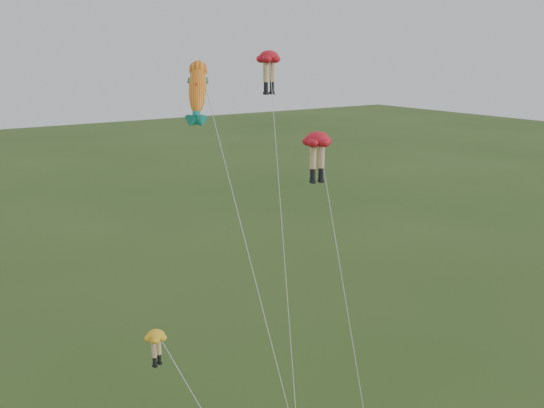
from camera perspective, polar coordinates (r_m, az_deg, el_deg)
legs_kite_red_high at (r=38.54m, az=-0.26°, el=13.01°), size 9.23×15.90×19.76m
legs_kite_red_mid at (r=29.77m, az=4.37°, el=5.33°), size 2.15×7.32×15.92m
legs_kite_yellow at (r=24.95m, az=-10.17°, el=-13.46°), size 3.60×7.00×9.03m
fish_kite at (r=28.20m, az=-6.95°, el=10.66°), size 2.18×10.27×19.57m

